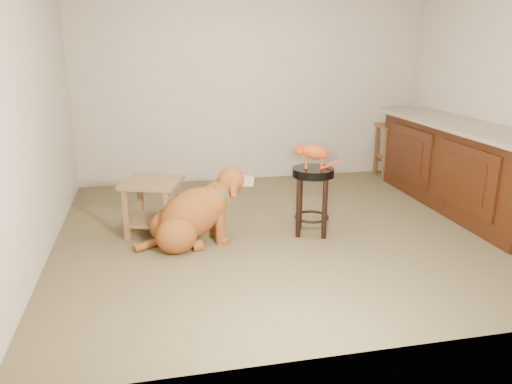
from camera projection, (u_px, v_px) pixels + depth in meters
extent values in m
cube|color=brown|center=(295.00, 230.00, 4.87)|extent=(4.50, 4.00, 0.01)
cube|color=#BFAF9A|center=(253.00, 80.00, 6.36)|extent=(4.50, 0.04, 2.60)
cube|color=#BFAF9A|center=(409.00, 135.00, 2.62)|extent=(4.50, 0.04, 2.60)
cube|color=#BFAF9A|center=(32.00, 102.00, 4.04)|extent=(0.04, 4.00, 2.60)
cube|color=#3E1B0B|center=(461.00, 168.00, 5.41)|extent=(0.60, 2.50, 0.90)
cube|color=gray|center=(464.00, 125.00, 5.27)|extent=(0.70, 2.56, 0.04)
cube|color=black|center=(460.00, 203.00, 5.54)|extent=(0.52, 2.50, 0.10)
cube|color=#3E1B0B|center=(466.00, 178.00, 4.82)|extent=(0.02, 0.90, 0.62)
cube|color=#3E1B0B|center=(410.00, 154.00, 5.85)|extent=(0.02, 0.90, 0.62)
cube|color=#331508|center=(465.00, 178.00, 4.82)|extent=(0.02, 0.60, 0.40)
cube|color=#331508|center=(409.00, 154.00, 5.85)|extent=(0.02, 0.60, 0.40)
cylinder|color=black|center=(325.00, 202.00, 4.83)|extent=(0.05, 0.05, 0.57)
cylinder|color=black|center=(300.00, 200.00, 4.86)|extent=(0.05, 0.05, 0.57)
cylinder|color=black|center=(325.00, 209.00, 4.60)|extent=(0.05, 0.05, 0.57)
cylinder|color=black|center=(299.00, 208.00, 4.63)|extent=(0.05, 0.05, 0.57)
torus|color=black|center=(312.00, 217.00, 4.76)|extent=(0.42, 0.42, 0.03)
cylinder|color=black|center=(313.00, 172.00, 4.64)|extent=(0.39, 0.39, 0.08)
cube|color=brown|center=(398.00, 150.00, 6.84)|extent=(0.05, 0.05, 0.68)
cube|color=brown|center=(376.00, 151.00, 6.80)|extent=(0.05, 0.05, 0.68)
cube|color=brown|center=(408.00, 155.00, 6.55)|extent=(0.05, 0.05, 0.68)
cube|color=brown|center=(385.00, 156.00, 6.50)|extent=(0.05, 0.05, 0.68)
cube|color=brown|center=(394.00, 126.00, 6.57)|extent=(0.41, 0.41, 0.04)
cube|color=brown|center=(179.00, 203.00, 4.90)|extent=(0.06, 0.06, 0.49)
cube|color=brown|center=(141.00, 202.00, 4.94)|extent=(0.06, 0.06, 0.49)
cube|color=brown|center=(168.00, 217.00, 4.53)|extent=(0.06, 0.06, 0.49)
cube|color=brown|center=(126.00, 215.00, 4.57)|extent=(0.06, 0.06, 0.49)
cube|color=brown|center=(152.00, 182.00, 4.66)|extent=(0.64, 0.64, 0.04)
cube|color=brown|center=(154.00, 220.00, 4.77)|extent=(0.54, 0.54, 0.03)
ellipsoid|color=brown|center=(170.00, 226.00, 4.56)|extent=(0.41, 0.36, 0.33)
ellipsoid|color=brown|center=(177.00, 236.00, 4.32)|extent=(0.41, 0.36, 0.33)
cylinder|color=brown|center=(188.00, 234.00, 4.67)|extent=(0.10, 0.12, 0.10)
cylinder|color=brown|center=(197.00, 246.00, 4.40)|extent=(0.10, 0.12, 0.10)
ellipsoid|color=brown|center=(191.00, 214.00, 4.46)|extent=(0.80, 0.52, 0.67)
ellipsoid|color=brown|center=(212.00, 203.00, 4.51)|extent=(0.33, 0.35, 0.34)
cylinder|color=brown|center=(214.00, 217.00, 4.66)|extent=(0.10, 0.10, 0.39)
cylinder|color=brown|center=(220.00, 224.00, 4.49)|extent=(0.10, 0.10, 0.39)
sphere|color=brown|center=(217.00, 234.00, 4.72)|extent=(0.10, 0.10, 0.10)
sphere|color=brown|center=(224.00, 241.00, 4.56)|extent=(0.10, 0.10, 0.10)
cylinder|color=brown|center=(220.00, 191.00, 4.51)|extent=(0.27, 0.22, 0.25)
ellipsoid|color=brown|center=(231.00, 180.00, 4.52)|extent=(0.28, 0.26, 0.24)
cube|color=tan|center=(245.00, 181.00, 4.58)|extent=(0.18, 0.12, 0.11)
sphere|color=black|center=(252.00, 179.00, 4.60)|extent=(0.06, 0.06, 0.06)
cube|color=brown|center=(225.00, 181.00, 4.62)|extent=(0.06, 0.07, 0.18)
cube|color=brown|center=(233.00, 187.00, 4.43)|extent=(0.06, 0.07, 0.18)
torus|color=#0E7658|center=(220.00, 192.00, 4.51)|extent=(0.17, 0.24, 0.21)
cylinder|color=#D8BF4C|center=(226.00, 199.00, 4.55)|extent=(0.01, 0.05, 0.05)
cylinder|color=brown|center=(150.00, 244.00, 4.44)|extent=(0.30, 0.22, 0.07)
ellipsoid|color=#9B360F|center=(315.00, 152.00, 4.58)|extent=(0.29, 0.20, 0.16)
cylinder|color=#9B360F|center=(307.00, 162.00, 4.65)|extent=(0.03, 0.03, 0.10)
sphere|color=#9B360F|center=(307.00, 166.00, 4.66)|extent=(0.03, 0.03, 0.03)
cylinder|color=#9B360F|center=(306.00, 164.00, 4.59)|extent=(0.03, 0.03, 0.10)
sphere|color=#9B360F|center=(306.00, 168.00, 4.60)|extent=(0.03, 0.03, 0.03)
cylinder|color=#9B360F|center=(322.00, 162.00, 4.63)|extent=(0.03, 0.03, 0.10)
sphere|color=#9B360F|center=(322.00, 166.00, 4.64)|extent=(0.03, 0.03, 0.03)
cylinder|color=#9B360F|center=(322.00, 164.00, 4.57)|extent=(0.03, 0.03, 0.10)
sphere|color=#9B360F|center=(322.00, 168.00, 4.58)|extent=(0.03, 0.03, 0.03)
sphere|color=#9B360F|center=(301.00, 150.00, 4.59)|extent=(0.09, 0.09, 0.09)
sphere|color=#9B360F|center=(296.00, 151.00, 4.60)|extent=(0.04, 0.04, 0.04)
sphere|color=brown|center=(295.00, 151.00, 4.60)|extent=(0.01, 0.01, 0.01)
cone|color=#9B360F|center=(302.00, 144.00, 4.60)|extent=(0.05, 0.05, 0.05)
cone|color=#C66B60|center=(302.00, 144.00, 4.60)|extent=(0.03, 0.03, 0.03)
cone|color=#9B360F|center=(301.00, 145.00, 4.55)|extent=(0.05, 0.05, 0.05)
cone|color=#C66B60|center=(301.00, 146.00, 4.55)|extent=(0.03, 0.03, 0.03)
cylinder|color=#9B360F|center=(329.00, 165.00, 4.63)|extent=(0.20, 0.04, 0.09)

